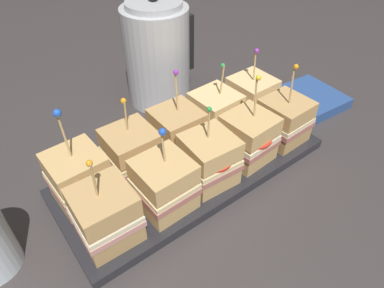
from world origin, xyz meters
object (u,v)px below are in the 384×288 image
object	(u,v)px
sandwich_front_left	(164,185)
sandwich_front_far_right	(284,120)
sandwich_front_center	(209,160)
sandwich_back_left	(132,153)
sandwich_front_right	(248,138)
serving_platter	(192,167)
sandwich_back_far_right	(251,98)
sandwich_back_center	(177,132)
sandwich_back_right	(215,114)
napkin_stack	(309,99)
sandwich_back_far_left	(79,178)
sandwich_front_far_left	(106,215)
kettle_steel	(158,55)

from	to	relation	value
sandwich_front_left	sandwich_front_far_right	bearing A→B (deg)	0.34
sandwich_front_center	sandwich_back_left	size ratio (longest dim) A/B	0.97
sandwich_front_right	sandwich_front_left	bearing A→B (deg)	-178.97
serving_platter	sandwich_back_far_right	world-z (taller)	sandwich_back_far_right
sandwich_front_center	sandwich_front_right	distance (m)	0.09
sandwich_front_right	sandwich_back_center	world-z (taller)	same
sandwich_back_left	sandwich_front_far_right	bearing A→B (deg)	-18.18
sandwich_front_center	sandwich_front_right	size ratio (longest dim) A/B	0.89
sandwich_back_left	sandwich_back_right	world-z (taller)	sandwich_back_right
serving_platter	sandwich_back_left	distance (m)	0.12
serving_platter	sandwich_back_far_right	xyz separation A→B (m)	(0.19, 0.04, 0.05)
sandwich_front_far_right	sandwich_back_left	bearing A→B (deg)	161.82
sandwich_front_right	napkin_stack	distance (m)	0.28
sandwich_back_far_left	napkin_stack	xyz separation A→B (m)	(0.55, -0.03, -0.05)
sandwich_front_right	sandwich_front_far_left	bearing A→B (deg)	-179.65
sandwich_front_far_left	napkin_stack	bearing A→B (deg)	6.29
sandwich_back_far_right	kettle_steel	size ratio (longest dim) A/B	0.63
sandwich_front_far_left	sandwich_front_right	xyz separation A→B (m)	(0.28, 0.00, 0.00)
sandwich_front_center	sandwich_front_far_right	size ratio (longest dim) A/B	0.91
kettle_steel	sandwich_back_far_right	bearing A→B (deg)	-64.08
sandwich_front_far_right	sandwich_back_left	distance (m)	0.30
sandwich_front_left	sandwich_back_right	xyz separation A→B (m)	(0.18, 0.09, -0.00)
sandwich_front_far_left	sandwich_back_left	distance (m)	0.13
sandwich_back_far_left	sandwich_back_center	bearing A→B (deg)	-0.21
sandwich_back_left	sandwich_front_far_left	bearing A→B (deg)	-135.68
sandwich_front_left	sandwich_front_center	distance (m)	0.09
sandwich_back_far_right	napkin_stack	size ratio (longest dim) A/B	1.06
sandwich_back_center	sandwich_back_right	size ratio (longest dim) A/B	1.09
serving_platter	sandwich_front_far_left	xyz separation A→B (m)	(-0.19, -0.05, 0.05)
sandwich_front_right	sandwich_back_right	bearing A→B (deg)	90.66
sandwich_back_far_left	napkin_stack	size ratio (longest dim) A/B	1.18
sandwich_front_center	sandwich_back_right	xyz separation A→B (m)	(0.09, 0.09, -0.00)
serving_platter	sandwich_front_far_left	distance (m)	0.20
serving_platter	sandwich_back_far_left	bearing A→B (deg)	166.48
sandwich_back_center	napkin_stack	size ratio (longest dim) A/B	1.14
sandwich_front_right	kettle_steel	xyz separation A→B (m)	(-0.00, 0.29, 0.05)
sandwich_back_left	sandwich_back_right	size ratio (longest dim) A/B	0.99
sandwich_front_center	sandwich_back_far_right	bearing A→B (deg)	25.91
sandwich_front_right	kettle_steel	distance (m)	0.29
sandwich_back_far_left	sandwich_back_left	world-z (taller)	sandwich_back_far_left
sandwich_front_left	kettle_steel	world-z (taller)	kettle_steel
sandwich_front_far_right	napkin_stack	world-z (taller)	sandwich_front_far_right
sandwich_back_center	sandwich_back_left	bearing A→B (deg)	179.98
sandwich_back_center	napkin_stack	bearing A→B (deg)	-5.17
sandwich_front_far_right	sandwich_back_far_left	world-z (taller)	sandwich_back_far_left
sandwich_front_left	sandwich_back_far_left	xyz separation A→B (m)	(-0.10, 0.09, 0.00)
sandwich_front_center	sandwich_back_center	size ratio (longest dim) A/B	0.88
sandwich_front_center	sandwich_front_far_right	bearing A→B (deg)	-0.04
sandwich_front_far_left	sandwich_back_far_right	xyz separation A→B (m)	(0.38, 0.09, 0.00)
sandwich_back_right	sandwich_back_far_left	bearing A→B (deg)	179.96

